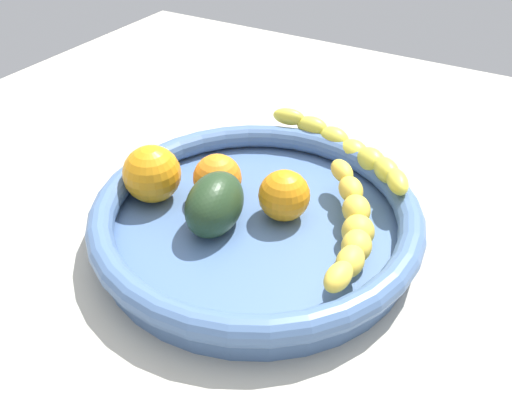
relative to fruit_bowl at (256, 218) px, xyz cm
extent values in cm
cube|color=#B0AC9D|center=(0.00, 0.00, -3.99)|extent=(120.00, 120.00, 3.00)
cylinder|color=#4B6B9C|center=(0.00, 0.00, -1.48)|extent=(33.32, 33.32, 2.03)
torus|color=#4B6B9C|center=(0.00, 0.00, 0.95)|extent=(35.29, 35.29, 2.82)
ellipsoid|color=yellow|center=(12.07, -6.64, 2.82)|extent=(2.41, 3.89, 2.16)
ellipsoid|color=yellow|center=(12.05, -3.73, 2.28)|extent=(2.84, 3.94, 2.54)
ellipsoid|color=yellow|center=(11.61, -0.85, 1.74)|extent=(3.70, 4.31, 2.93)
ellipsoid|color=yellow|center=(10.74, 1.93, 1.20)|extent=(4.46, 4.71, 3.32)
ellipsoid|color=yellow|center=(9.47, 4.55, 1.74)|extent=(4.42, 4.71, 2.93)
ellipsoid|color=yellow|center=(7.83, 6.96, 2.28)|extent=(4.33, 4.52, 2.54)
ellipsoid|color=yellow|center=(5.85, 9.10, 2.82)|extent=(4.21, 4.13, 2.16)
ellipsoid|color=yellow|center=(12.02, 9.60, 3.18)|extent=(4.08, 4.73, 2.16)
ellipsoid|color=yellow|center=(10.01, 12.19, 2.52)|extent=(4.76, 4.82, 2.55)
ellipsoid|color=yellow|center=(7.52, 14.34, 1.86)|extent=(5.15, 4.84, 2.94)
ellipsoid|color=yellow|center=(4.67, 15.96, 1.20)|extent=(5.21, 4.76, 3.32)
ellipsoid|color=yellow|center=(1.56, 16.99, 1.86)|extent=(4.77, 3.80, 2.94)
ellipsoid|color=yellow|center=(-1.70, 17.40, 2.52)|extent=(4.29, 2.66, 2.55)
ellipsoid|color=yellow|center=(-4.97, 17.16, 3.18)|extent=(4.53, 2.85, 2.16)
sphere|color=orange|center=(2.13, 2.31, 2.32)|extent=(5.56, 5.56, 5.56)
sphere|color=orange|center=(-12.21, -1.98, 2.79)|extent=(6.49, 6.49, 6.49)
sphere|color=orange|center=(-5.89, 1.58, 2.27)|extent=(5.46, 5.46, 5.46)
ellipsoid|color=#253D21|center=(-3.38, -2.72, 2.36)|extent=(7.01, 9.29, 6.32)
camera|label=1|loc=(22.53, -38.99, 35.41)|focal=37.41mm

